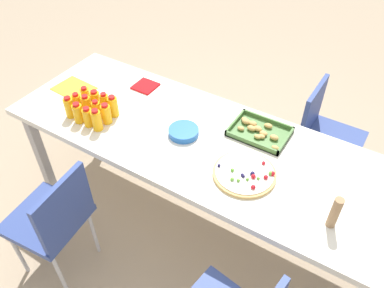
% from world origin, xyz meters
% --- Properties ---
extents(ground_plane, '(12.00, 12.00, 0.00)m').
position_xyz_m(ground_plane, '(0.00, 0.00, 0.00)').
color(ground_plane, tan).
extents(party_table, '(2.41, 0.85, 0.75)m').
position_xyz_m(party_table, '(0.00, 0.00, 0.69)').
color(party_table, silver).
rests_on(party_table, ground_plane).
extents(chair_far_right, '(0.40, 0.40, 0.83)m').
position_xyz_m(chair_far_right, '(0.57, 0.77, 0.50)').
color(chair_far_right, '#33478C').
rests_on(chair_far_right, ground_plane).
extents(chair_near_left, '(0.44, 0.44, 0.83)m').
position_xyz_m(chair_near_left, '(-0.49, -0.76, 0.50)').
color(chair_near_left, '#33478C').
rests_on(chair_near_left, ground_plane).
extents(juice_bottle_0, '(0.06, 0.06, 0.15)m').
position_xyz_m(juice_bottle_0, '(-0.79, -0.25, 0.82)').
color(juice_bottle_0, '#F9AD14').
rests_on(juice_bottle_0, party_table).
extents(juice_bottle_1, '(0.06, 0.06, 0.14)m').
position_xyz_m(juice_bottle_1, '(-0.71, -0.26, 0.82)').
color(juice_bottle_1, '#F9AC14').
rests_on(juice_bottle_1, party_table).
extents(juice_bottle_2, '(0.06, 0.06, 0.13)m').
position_xyz_m(juice_bottle_2, '(-0.63, -0.25, 0.82)').
color(juice_bottle_2, '#FBAC14').
rests_on(juice_bottle_2, party_table).
extents(juice_bottle_3, '(0.06, 0.06, 0.15)m').
position_xyz_m(juice_bottle_3, '(-0.56, -0.25, 0.82)').
color(juice_bottle_3, '#F9AB14').
rests_on(juice_bottle_3, party_table).
extents(juice_bottle_4, '(0.06, 0.06, 0.13)m').
position_xyz_m(juice_bottle_4, '(-0.79, -0.18, 0.82)').
color(juice_bottle_4, '#FAAC14').
rests_on(juice_bottle_4, party_table).
extents(juice_bottle_5, '(0.06, 0.06, 0.14)m').
position_xyz_m(juice_bottle_5, '(-0.71, -0.17, 0.82)').
color(juice_bottle_5, '#FAAC14').
rests_on(juice_bottle_5, party_table).
extents(juice_bottle_6, '(0.05, 0.05, 0.13)m').
position_xyz_m(juice_bottle_6, '(-0.63, -0.17, 0.82)').
color(juice_bottle_6, '#F9AA14').
rests_on(juice_bottle_6, party_table).
extents(juice_bottle_7, '(0.06, 0.06, 0.14)m').
position_xyz_m(juice_bottle_7, '(-0.56, -0.17, 0.82)').
color(juice_bottle_7, '#F9AB14').
rests_on(juice_bottle_7, party_table).
extents(juice_bottle_8, '(0.06, 0.06, 0.13)m').
position_xyz_m(juice_bottle_8, '(-0.79, -0.10, 0.82)').
color(juice_bottle_8, '#FAAB14').
rests_on(juice_bottle_8, party_table).
extents(juice_bottle_9, '(0.06, 0.06, 0.13)m').
position_xyz_m(juice_bottle_9, '(-0.71, -0.10, 0.82)').
color(juice_bottle_9, '#F9AD14').
rests_on(juice_bottle_9, party_table).
extents(juice_bottle_10, '(0.05, 0.05, 0.14)m').
position_xyz_m(juice_bottle_10, '(-0.63, -0.10, 0.82)').
color(juice_bottle_10, '#FAAF14').
rests_on(juice_bottle_10, party_table).
extents(juice_bottle_11, '(0.06, 0.06, 0.15)m').
position_xyz_m(juice_bottle_11, '(-0.56, -0.10, 0.82)').
color(juice_bottle_11, '#FAAF14').
rests_on(juice_bottle_11, party_table).
extents(fruit_pizza, '(0.34, 0.34, 0.05)m').
position_xyz_m(fruit_pizza, '(0.36, -0.13, 0.77)').
color(fruit_pizza, tan).
rests_on(fruit_pizza, party_table).
extents(snack_tray, '(0.34, 0.25, 0.04)m').
position_xyz_m(snack_tray, '(0.28, 0.22, 0.77)').
color(snack_tray, '#477238').
rests_on(snack_tray, party_table).
extents(plate_stack, '(0.18, 0.18, 0.04)m').
position_xyz_m(plate_stack, '(-0.09, -0.02, 0.77)').
color(plate_stack, blue).
rests_on(plate_stack, party_table).
extents(napkin_stack, '(0.15, 0.15, 0.01)m').
position_xyz_m(napkin_stack, '(-0.59, 0.26, 0.76)').
color(napkin_stack, red).
rests_on(napkin_stack, party_table).
extents(cardboard_tube, '(0.04, 0.04, 0.18)m').
position_xyz_m(cardboard_tube, '(0.84, -0.20, 0.85)').
color(cardboard_tube, '#9E7A56').
rests_on(cardboard_tube, party_table).
extents(paper_folder, '(0.27, 0.22, 0.01)m').
position_xyz_m(paper_folder, '(-0.99, -0.02, 0.76)').
color(paper_folder, yellow).
rests_on(paper_folder, party_table).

